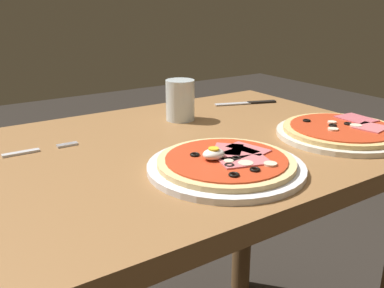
{
  "coord_description": "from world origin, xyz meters",
  "views": [
    {
      "loc": [
        -0.43,
        -0.77,
        1.07
      ],
      "look_at": [
        0.03,
        -0.09,
        0.79
      ],
      "focal_mm": 39.93,
      "sensor_mm": 36.0,
      "label": 1
    }
  ],
  "objects_px": {
    "pizza_foreground": "(226,164)",
    "water_glass_near": "(180,103)",
    "pizza_across_left": "(342,132)",
    "fork": "(35,150)",
    "dining_table": "(161,204)",
    "knife": "(250,103)"
  },
  "relations": [
    {
      "from": "pizza_foreground",
      "to": "knife",
      "type": "xyz_separation_m",
      "value": [
        0.39,
        0.38,
        -0.01
      ]
    },
    {
      "from": "pizza_across_left",
      "to": "water_glass_near",
      "type": "height_order",
      "value": "water_glass_near"
    },
    {
      "from": "water_glass_near",
      "to": "fork",
      "type": "xyz_separation_m",
      "value": [
        -0.39,
        -0.04,
        -0.04
      ]
    },
    {
      "from": "fork",
      "to": "pizza_foreground",
      "type": "bearing_deg",
      "value": -48.43
    },
    {
      "from": "pizza_foreground",
      "to": "fork",
      "type": "height_order",
      "value": "pizza_foreground"
    },
    {
      "from": "dining_table",
      "to": "fork",
      "type": "bearing_deg",
      "value": 151.12
    },
    {
      "from": "water_glass_near",
      "to": "fork",
      "type": "height_order",
      "value": "water_glass_near"
    },
    {
      "from": "water_glass_near",
      "to": "fork",
      "type": "distance_m",
      "value": 0.4
    },
    {
      "from": "dining_table",
      "to": "water_glass_near",
      "type": "xyz_separation_m",
      "value": [
        0.16,
        0.17,
        0.18
      ]
    },
    {
      "from": "dining_table",
      "to": "knife",
      "type": "xyz_separation_m",
      "value": [
        0.44,
        0.2,
        0.14
      ]
    },
    {
      "from": "water_glass_near",
      "to": "knife",
      "type": "distance_m",
      "value": 0.28
    },
    {
      "from": "dining_table",
      "to": "pizza_across_left",
      "type": "bearing_deg",
      "value": -22.77
    },
    {
      "from": "pizza_foreground",
      "to": "knife",
      "type": "height_order",
      "value": "pizza_foreground"
    },
    {
      "from": "pizza_across_left",
      "to": "fork",
      "type": "height_order",
      "value": "pizza_across_left"
    },
    {
      "from": "dining_table",
      "to": "pizza_across_left",
      "type": "relative_size",
      "value": 3.82
    },
    {
      "from": "pizza_foreground",
      "to": "water_glass_near",
      "type": "distance_m",
      "value": 0.37
    },
    {
      "from": "water_glass_near",
      "to": "pizza_foreground",
      "type": "bearing_deg",
      "value": -108.7
    },
    {
      "from": "water_glass_near",
      "to": "knife",
      "type": "bearing_deg",
      "value": 7.14
    },
    {
      "from": "pizza_across_left",
      "to": "fork",
      "type": "bearing_deg",
      "value": 154.91
    },
    {
      "from": "pizza_foreground",
      "to": "knife",
      "type": "bearing_deg",
      "value": 44.16
    },
    {
      "from": "water_glass_near",
      "to": "knife",
      "type": "relative_size",
      "value": 0.56
    },
    {
      "from": "pizza_foreground",
      "to": "dining_table",
      "type": "bearing_deg",
      "value": 103.18
    }
  ]
}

